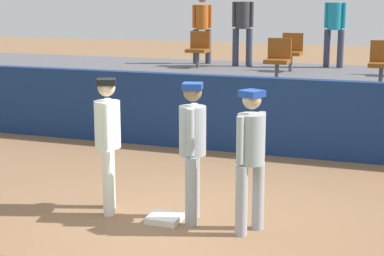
{
  "coord_description": "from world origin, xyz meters",
  "views": [
    {
      "loc": [
        2.76,
        -6.94,
        2.78
      ],
      "look_at": [
        -0.13,
        1.06,
        1.0
      ],
      "focal_mm": 59.59,
      "sensor_mm": 36.0,
      "label": 1
    }
  ],
  "objects_px": {
    "seat_back_left": "(199,47)",
    "spectator_hooded": "(335,23)",
    "seat_back_center": "(292,50)",
    "seat_front_center": "(278,57)",
    "seat_front_right": "(382,61)",
    "player_runner_visitor": "(251,151)",
    "first_base": "(165,218)",
    "spectator_casual": "(243,22)",
    "player_coach_visitor": "(193,143)",
    "spectator_capped": "(202,23)",
    "player_fielder_home": "(108,136)"
  },
  "relations": [
    {
      "from": "seat_back_left",
      "to": "spectator_hooded",
      "type": "distance_m",
      "value": 3.2
    },
    {
      "from": "seat_back_center",
      "to": "seat_front_center",
      "type": "xyz_separation_m",
      "value": [
        0.09,
        -1.8,
        -0.0
      ]
    },
    {
      "from": "seat_front_right",
      "to": "seat_back_left",
      "type": "bearing_deg",
      "value": 156.96
    },
    {
      "from": "spectator_hooded",
      "to": "player_runner_visitor",
      "type": "bearing_deg",
      "value": 97.97
    },
    {
      "from": "first_base",
      "to": "seat_back_left",
      "type": "bearing_deg",
      "value": 106.0
    },
    {
      "from": "seat_back_left",
      "to": "seat_front_right",
      "type": "bearing_deg",
      "value": -23.04
    },
    {
      "from": "spectator_casual",
      "to": "seat_back_left",
      "type": "bearing_deg",
      "value": 25.4
    },
    {
      "from": "player_runner_visitor",
      "to": "player_coach_visitor",
      "type": "height_order",
      "value": "player_coach_visitor"
    },
    {
      "from": "first_base",
      "to": "player_runner_visitor",
      "type": "bearing_deg",
      "value": 0.52
    },
    {
      "from": "seat_front_right",
      "to": "spectator_capped",
      "type": "xyz_separation_m",
      "value": [
        -4.44,
        2.64,
        0.52
      ]
    },
    {
      "from": "seat_front_right",
      "to": "spectator_casual",
      "type": "bearing_deg",
      "value": 144.29
    },
    {
      "from": "player_runner_visitor",
      "to": "spectator_casual",
      "type": "relative_size",
      "value": 0.95
    },
    {
      "from": "player_runner_visitor",
      "to": "seat_front_center",
      "type": "height_order",
      "value": "seat_front_center"
    },
    {
      "from": "player_coach_visitor",
      "to": "seat_front_right",
      "type": "bearing_deg",
      "value": 146.92
    },
    {
      "from": "spectator_capped",
      "to": "spectator_hooded",
      "type": "bearing_deg",
      "value": 166.37
    },
    {
      "from": "player_runner_visitor",
      "to": "seat_front_center",
      "type": "relative_size",
      "value": 2.04
    },
    {
      "from": "player_coach_visitor",
      "to": "spectator_casual",
      "type": "distance_m",
      "value": 7.78
    },
    {
      "from": "spectator_capped",
      "to": "player_fielder_home",
      "type": "bearing_deg",
      "value": 82.57
    },
    {
      "from": "seat_front_right",
      "to": "seat_front_center",
      "type": "relative_size",
      "value": 1.0
    },
    {
      "from": "spectator_casual",
      "to": "spectator_capped",
      "type": "bearing_deg",
      "value": -20.94
    },
    {
      "from": "seat_front_center",
      "to": "spectator_capped",
      "type": "height_order",
      "value": "spectator_capped"
    },
    {
      "from": "player_runner_visitor",
      "to": "spectator_hooded",
      "type": "bearing_deg",
      "value": -153.69
    },
    {
      "from": "seat_front_center",
      "to": "first_base",
      "type": "bearing_deg",
      "value": -92.65
    },
    {
      "from": "player_runner_visitor",
      "to": "spectator_casual",
      "type": "bearing_deg",
      "value": -138.55
    },
    {
      "from": "player_coach_visitor",
      "to": "spectator_hooded",
      "type": "height_order",
      "value": "spectator_hooded"
    },
    {
      "from": "player_fielder_home",
      "to": "spectator_casual",
      "type": "relative_size",
      "value": 0.97
    },
    {
      "from": "player_runner_visitor",
      "to": "spectator_hooded",
      "type": "height_order",
      "value": "spectator_hooded"
    },
    {
      "from": "spectator_capped",
      "to": "seat_front_center",
      "type": "bearing_deg",
      "value": 115.55
    },
    {
      "from": "first_base",
      "to": "player_runner_visitor",
      "type": "height_order",
      "value": "player_runner_visitor"
    },
    {
      "from": "player_coach_visitor",
      "to": "spectator_hooded",
      "type": "xyz_separation_m",
      "value": [
        0.62,
        8.02,
        1.14
      ]
    },
    {
      "from": "seat_front_right",
      "to": "seat_front_center",
      "type": "bearing_deg",
      "value": -180.0
    },
    {
      "from": "player_runner_visitor",
      "to": "spectator_capped",
      "type": "xyz_separation_m",
      "value": [
        -3.32,
        7.92,
        1.11
      ]
    },
    {
      "from": "seat_back_center",
      "to": "spectator_capped",
      "type": "height_order",
      "value": "spectator_capped"
    },
    {
      "from": "seat_back_center",
      "to": "spectator_casual",
      "type": "distance_m",
      "value": 1.54
    },
    {
      "from": "seat_front_right",
      "to": "spectator_capped",
      "type": "relative_size",
      "value": 0.49
    },
    {
      "from": "player_fielder_home",
      "to": "player_coach_visitor",
      "type": "relative_size",
      "value": 1.0
    },
    {
      "from": "first_base",
      "to": "player_fielder_home",
      "type": "xyz_separation_m",
      "value": [
        -0.83,
        0.13,
        0.97
      ]
    },
    {
      "from": "player_coach_visitor",
      "to": "seat_back_center",
      "type": "xyz_separation_m",
      "value": [
        -0.16,
        6.95,
        0.58
      ]
    },
    {
      "from": "first_base",
      "to": "seat_front_right",
      "type": "relative_size",
      "value": 0.48
    },
    {
      "from": "spectator_hooded",
      "to": "spectator_capped",
      "type": "distance_m",
      "value": 3.18
    },
    {
      "from": "player_runner_visitor",
      "to": "spectator_casual",
      "type": "distance_m",
      "value": 8.08
    },
    {
      "from": "seat_front_right",
      "to": "spectator_casual",
      "type": "xyz_separation_m",
      "value": [
        -3.34,
        2.4,
        0.57
      ]
    },
    {
      "from": "seat_back_left",
      "to": "first_base",
      "type": "bearing_deg",
      "value": -74.0
    },
    {
      "from": "first_base",
      "to": "spectator_hooded",
      "type": "bearing_deg",
      "value": 83.43
    },
    {
      "from": "player_fielder_home",
      "to": "seat_back_center",
      "type": "distance_m",
      "value": 7.05
    },
    {
      "from": "seat_back_left",
      "to": "seat_front_center",
      "type": "distance_m",
      "value": 2.9
    },
    {
      "from": "seat_front_center",
      "to": "seat_back_left",
      "type": "bearing_deg",
      "value": 141.67
    },
    {
      "from": "spectator_hooded",
      "to": "spectator_capped",
      "type": "height_order",
      "value": "spectator_hooded"
    },
    {
      "from": "seat_front_center",
      "to": "spectator_capped",
      "type": "relative_size",
      "value": 0.49
    },
    {
      "from": "seat_front_center",
      "to": "spectator_casual",
      "type": "distance_m",
      "value": 2.83
    }
  ]
}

